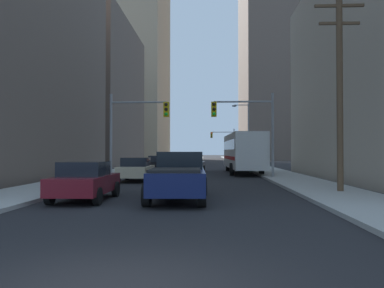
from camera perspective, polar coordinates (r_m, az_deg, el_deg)
sidewalk_left at (r=55.81m, az=-5.76°, el=-2.97°), size 3.40×160.00×0.15m
sidewalk_right at (r=55.49m, az=8.29°, el=-2.97°), size 3.40×160.00×0.15m
city_bus at (r=34.43m, az=7.46°, el=-1.05°), size 2.91×11.58×3.40m
pickup_truck_navy at (r=15.38m, az=-1.95°, el=-4.75°), size 2.20×5.47×1.90m
sedan_maroon at (r=15.83m, az=-15.30°, el=-5.19°), size 1.95×4.22×1.52m
sedan_beige at (r=25.33m, az=-8.14°, el=-3.66°), size 1.95×4.20×1.52m
sedan_black at (r=36.27m, az=-4.94°, el=-2.89°), size 1.95×4.25×1.52m
sedan_grey at (r=36.03m, az=0.34°, el=-2.90°), size 1.95×4.24×1.52m
sedan_red at (r=54.60m, az=-2.34°, el=-2.28°), size 1.95×4.23×1.52m
traffic_signal_near_left at (r=27.98m, az=-8.12°, el=3.33°), size 4.23×0.44×6.00m
traffic_signal_near_right at (r=27.60m, az=7.82°, el=3.40°), size 4.38×0.44×6.00m
traffic_signal_far_right at (r=70.74m, az=4.64°, el=0.66°), size 4.34×0.44×6.00m
utility_pole_right at (r=18.91m, az=20.73°, el=7.79°), size 2.20×0.28×9.09m
street_lamp_right at (r=45.68m, az=7.87°, el=2.16°), size 2.00×0.32×7.50m
building_left_mid_office at (r=59.77m, az=-18.92°, el=6.78°), size 21.05×22.89×20.06m
building_left_far_tower at (r=102.18m, az=-11.22°, el=18.44°), size 24.55×26.31×72.07m
building_right_far_highrise at (r=101.47m, az=13.68°, el=15.19°), size 21.59×28.68×60.60m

